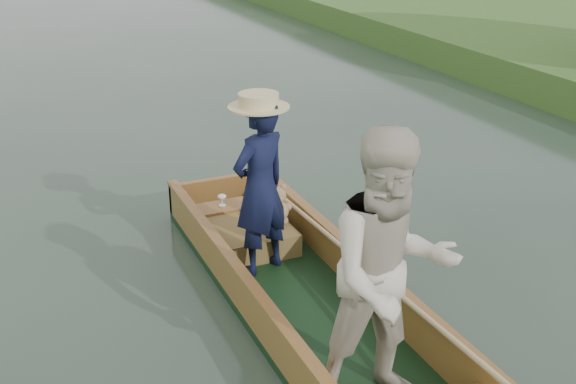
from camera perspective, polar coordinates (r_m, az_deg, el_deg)
name	(u,v)px	position (r m, az deg, el deg)	size (l,w,h in m)	color
ground	(318,326)	(5.96, 2.35, -10.54)	(120.00, 120.00, 0.00)	#283D30
punt	(331,267)	(5.36, 3.44, -5.93)	(1.12, 5.00, 2.00)	black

